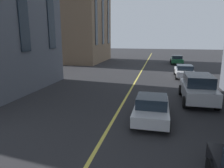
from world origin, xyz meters
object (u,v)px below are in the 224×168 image
car_silver_trailing (198,88)px  car_white_near (184,71)px  car_green_parked_a (177,59)px  car_silver_mid (152,108)px

car_silver_trailing → car_white_near: size_ratio=1.07×
car_green_parked_a → car_white_near: (-11.83, 0.00, 0.00)m
car_silver_mid → car_white_near: (13.06, -2.91, 0.00)m
car_silver_mid → car_silver_trailing: bearing=-35.3°
car_silver_mid → car_silver_trailing: size_ratio=0.83×
car_green_parked_a → car_silver_trailing: 20.80m
car_silver_mid → car_white_near: size_ratio=0.89×
car_silver_trailing → car_white_near: (8.97, -0.00, -0.27)m
car_silver_mid → car_silver_trailing: 5.03m
car_green_parked_a → car_silver_trailing: car_silver_trailing is taller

